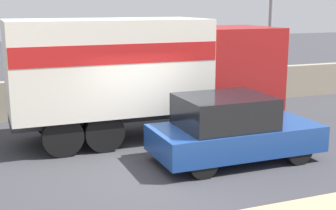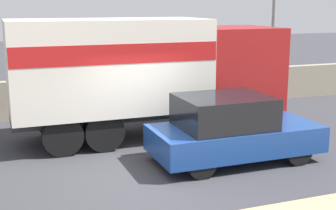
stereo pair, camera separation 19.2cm
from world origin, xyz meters
name	(u,v)px [view 1 (the left image)]	position (x,y,z in m)	size (l,w,h in m)	color
ground_plane	(164,171)	(0.00, 0.00, 0.00)	(80.00, 80.00, 0.00)	#38383D
stone_wall_backdrop	(100,95)	(0.00, 6.08, 0.63)	(60.00, 0.35, 1.25)	gray
box_truck	(143,68)	(0.47, 2.82, 1.92)	(7.45, 2.41, 3.26)	maroon
car_hatchback	(232,129)	(1.71, 0.05, 0.77)	(3.95, 1.82, 1.58)	navy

